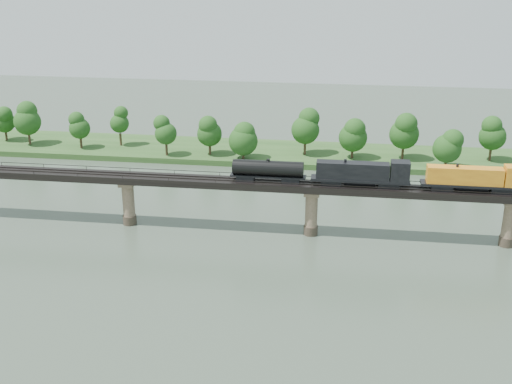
# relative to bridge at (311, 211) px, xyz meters

# --- Properties ---
(ground) EXTENTS (400.00, 400.00, 0.00)m
(ground) POSITION_rel_bridge_xyz_m (0.00, -30.00, -5.46)
(ground) COLOR #344335
(ground) RESTS_ON ground
(far_bank) EXTENTS (300.00, 24.00, 1.60)m
(far_bank) POSITION_rel_bridge_xyz_m (0.00, 55.00, -4.66)
(far_bank) COLOR #274A1D
(far_bank) RESTS_ON ground
(bridge) EXTENTS (236.00, 30.00, 11.50)m
(bridge) POSITION_rel_bridge_xyz_m (0.00, 0.00, 0.00)
(bridge) COLOR #473A2D
(bridge) RESTS_ON ground
(bridge_superstructure) EXTENTS (220.00, 4.90, 0.75)m
(bridge_superstructure) POSITION_rel_bridge_xyz_m (0.00, 0.00, 6.33)
(bridge_superstructure) COLOR black
(bridge_superstructure) RESTS_ON bridge
(far_treeline) EXTENTS (289.06, 17.54, 13.60)m
(far_treeline) POSITION_rel_bridge_xyz_m (-8.21, 50.52, 3.37)
(far_treeline) COLOR #382619
(far_treeline) RESTS_ON far_bank
(freight_train) EXTENTS (81.03, 3.16, 5.58)m
(freight_train) POSITION_rel_bridge_xyz_m (24.62, -0.00, 8.70)
(freight_train) COLOR black
(freight_train) RESTS_ON bridge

